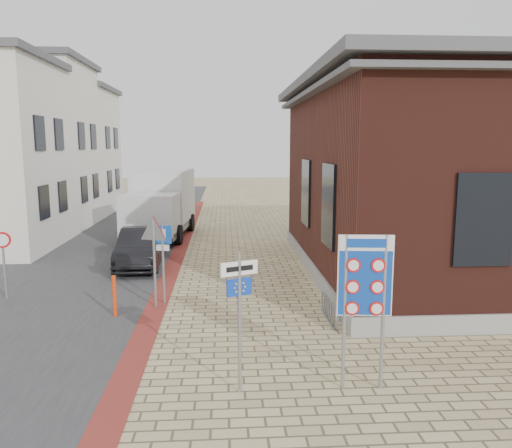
{
  "coord_description": "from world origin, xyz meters",
  "views": [
    {
      "loc": [
        -0.04,
        -10.15,
        4.53
      ],
      "look_at": [
        0.89,
        4.49,
        2.2
      ],
      "focal_mm": 35.0,
      "sensor_mm": 36.0,
      "label": 1
    }
  ],
  "objects_px": {
    "border_sign": "(365,279)",
    "bollard": "(114,296)",
    "sedan": "(141,247)",
    "essen_sign": "(239,300)",
    "parking_sign": "(163,250)",
    "box_truck": "(161,203)"
  },
  "relations": [
    {
      "from": "border_sign",
      "to": "bollard",
      "type": "xyz_separation_m",
      "value": [
        -5.48,
        4.3,
        -1.56
      ]
    },
    {
      "from": "sedan",
      "to": "essen_sign",
      "type": "bearing_deg",
      "value": -73.26
    },
    {
      "from": "parking_sign",
      "to": "sedan",
      "type": "bearing_deg",
      "value": 119.04
    },
    {
      "from": "border_sign",
      "to": "parking_sign",
      "type": "xyz_separation_m",
      "value": [
        -4.3,
        5.32,
        -0.52
      ]
    },
    {
      "from": "border_sign",
      "to": "parking_sign",
      "type": "distance_m",
      "value": 6.86
    },
    {
      "from": "sedan",
      "to": "essen_sign",
      "type": "relative_size",
      "value": 1.63
    },
    {
      "from": "parking_sign",
      "to": "bollard",
      "type": "bearing_deg",
      "value": -126.6
    },
    {
      "from": "sedan",
      "to": "box_truck",
      "type": "bearing_deg",
      "value": 87.77
    },
    {
      "from": "box_truck",
      "to": "sedan",
      "type": "bearing_deg",
      "value": -85.24
    },
    {
      "from": "parking_sign",
      "to": "bollard",
      "type": "relative_size",
      "value": 2.1
    },
    {
      "from": "sedan",
      "to": "border_sign",
      "type": "relative_size",
      "value": 1.46
    },
    {
      "from": "box_truck",
      "to": "parking_sign",
      "type": "distance_m",
      "value": 10.89
    },
    {
      "from": "parking_sign",
      "to": "bollard",
      "type": "distance_m",
      "value": 1.87
    },
    {
      "from": "box_truck",
      "to": "bollard",
      "type": "distance_m",
      "value": 11.88
    },
    {
      "from": "sedan",
      "to": "box_truck",
      "type": "xyz_separation_m",
      "value": [
        0.02,
        6.11,
        0.98
      ]
    },
    {
      "from": "border_sign",
      "to": "bollard",
      "type": "relative_size",
      "value": 2.61
    },
    {
      "from": "border_sign",
      "to": "box_truck",
      "type": "bearing_deg",
      "value": 114.91
    },
    {
      "from": "sedan",
      "to": "bollard",
      "type": "relative_size",
      "value": 3.82
    },
    {
      "from": "essen_sign",
      "to": "parking_sign",
      "type": "height_order",
      "value": "essen_sign"
    },
    {
      "from": "sedan",
      "to": "parking_sign",
      "type": "bearing_deg",
      "value": -75.44
    },
    {
      "from": "sedan",
      "to": "border_sign",
      "type": "height_order",
      "value": "border_sign"
    },
    {
      "from": "parking_sign",
      "to": "border_sign",
      "type": "bearing_deg",
      "value": -38.67
    }
  ]
}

